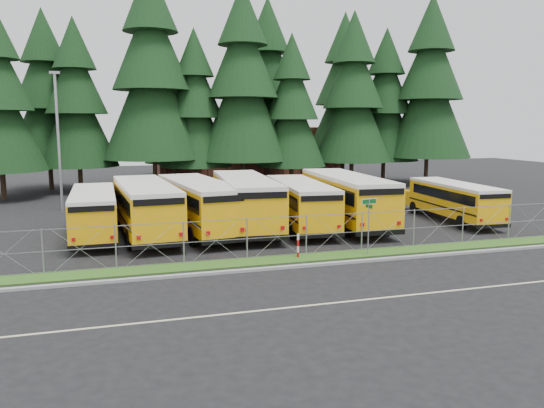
{
  "coord_description": "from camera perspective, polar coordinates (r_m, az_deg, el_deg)",
  "views": [
    {
      "loc": [
        -9.94,
        -24.94,
        6.39
      ],
      "look_at": [
        -1.26,
        4.0,
        1.83
      ],
      "focal_mm": 35.0,
      "sensor_mm": 36.0,
      "label": 1
    }
  ],
  "objects": [
    {
      "name": "ground",
      "position": [
        27.6,
        4.92,
        -4.83
      ],
      "size": [
        120.0,
        120.0,
        0.0
      ],
      "primitive_type": "plane",
      "color": "black",
      "rests_on": "ground"
    },
    {
      "name": "bus_6",
      "position": [
        34.06,
        7.73,
        0.45
      ],
      "size": [
        3.75,
        12.48,
        3.23
      ],
      "primitive_type": null,
      "rotation": [
        0.0,
        0.0,
        -0.07
      ],
      "color": "#E4A407",
      "rests_on": "ground"
    },
    {
      "name": "brick_building",
      "position": [
        66.96,
        -2.9,
        5.68
      ],
      "size": [
        22.0,
        10.0,
        6.0
      ],
      "primitive_type": "cube",
      "color": "brown",
      "rests_on": "ground"
    },
    {
      "name": "conifer_5",
      "position": [
        52.1,
        -3.14,
        12.34
      ],
      "size": [
        8.87,
        8.87,
        19.61
      ],
      "primitive_type": null,
      "color": "black",
      "rests_on": "ground"
    },
    {
      "name": "grass_verge",
      "position": [
        26.07,
        6.3,
        -5.59
      ],
      "size": [
        50.0,
        1.4,
        0.06
      ],
      "primitive_type": "cube",
      "color": "#254D16",
      "rests_on": "ground"
    },
    {
      "name": "conifer_8",
      "position": [
        59.8,
        12.07,
        10.24
      ],
      "size": [
        7.51,
        7.51,
        16.6
      ],
      "primitive_type": null,
      "color": "black",
      "rests_on": "ground"
    },
    {
      "name": "road_lane_line",
      "position": [
        20.65,
        13.22,
        -9.65
      ],
      "size": [
        50.0,
        0.12,
        0.01
      ],
      "primitive_type": "cube",
      "color": "beige",
      "rests_on": "ground"
    },
    {
      "name": "conifer_13",
      "position": [
        62.66,
        7.75,
        11.33
      ],
      "size": [
        8.56,
        8.56,
        18.93
      ],
      "primitive_type": null,
      "color": "black",
      "rests_on": "ground"
    },
    {
      "name": "bus_2",
      "position": [
        31.33,
        -13.53,
        -0.54
      ],
      "size": [
        3.66,
        11.98,
        3.1
      ],
      "primitive_type": null,
      "rotation": [
        0.0,
        0.0,
        0.07
      ],
      "color": "#E4A407",
      "rests_on": "ground"
    },
    {
      "name": "conifer_6",
      "position": [
        52.74,
        2.12,
        9.86
      ],
      "size": [
        6.84,
        6.84,
        15.12
      ],
      "primitive_type": null,
      "color": "black",
      "rests_on": "ground"
    },
    {
      "name": "conifer_9",
      "position": [
        59.36,
        16.58,
        11.6
      ],
      "size": [
        8.92,
        8.92,
        19.74
      ],
      "primitive_type": null,
      "color": "black",
      "rests_on": "ground"
    },
    {
      "name": "conifer_4",
      "position": [
        52.49,
        -8.27,
        9.98
      ],
      "size": [
        7.0,
        7.0,
        15.48
      ],
      "primitive_type": null,
      "color": "black",
      "rests_on": "ground"
    },
    {
      "name": "bus_4",
      "position": [
        32.46,
        -2.98,
        0.11
      ],
      "size": [
        3.83,
        12.47,
        3.22
      ],
      "primitive_type": null,
      "rotation": [
        0.0,
        0.0,
        -0.08
      ],
      "color": "#E4A407",
      "rests_on": "ground"
    },
    {
      "name": "chainlink_fence",
      "position": [
        26.48,
        5.75,
        -3.2
      ],
      "size": [
        44.0,
        0.1,
        2.0
      ],
      "primitive_type": null,
      "color": "#979A9F",
      "rests_on": "ground"
    },
    {
      "name": "bus_1",
      "position": [
        31.65,
        -18.61,
        -1.03
      ],
      "size": [
        2.6,
        10.34,
        2.7
      ],
      "primitive_type": null,
      "rotation": [
        0.0,
        0.0,
        0.02
      ],
      "color": "#E4A407",
      "rests_on": "ground"
    },
    {
      "name": "striped_bollard",
      "position": [
        25.51,
        2.81,
        -4.54
      ],
      "size": [
        0.11,
        0.11,
        1.2
      ],
      "primitive_type": "cylinder",
      "color": "#B20C0C",
      "rests_on": "ground"
    },
    {
      "name": "bus_3",
      "position": [
        31.71,
        -8.03,
        -0.26
      ],
      "size": [
        4.24,
        12.12,
        3.11
      ],
      "primitive_type": null,
      "rotation": [
        0.0,
        0.0,
        0.12
      ],
      "color": "#E4A407",
      "rests_on": "ground"
    },
    {
      "name": "bus_5",
      "position": [
        32.88,
        2.88,
        -0.06
      ],
      "size": [
        3.68,
        11.28,
        2.9
      ],
      "primitive_type": null,
      "rotation": [
        0.0,
        0.0,
        -0.1
      ],
      "color": "#E4A407",
      "rests_on": "ground"
    },
    {
      "name": "conifer_7",
      "position": [
        55.48,
        8.7,
        11.01
      ],
      "size": [
        7.98,
        7.98,
        17.65
      ],
      "primitive_type": null,
      "color": "black",
      "rests_on": "ground"
    },
    {
      "name": "conifer_12",
      "position": [
        58.54,
        -0.47,
        12.01
      ],
      "size": [
        8.94,
        8.94,
        19.76
      ],
      "primitive_type": null,
      "color": "black",
      "rests_on": "ground"
    },
    {
      "name": "conifer_3",
      "position": [
        52.36,
        -12.78,
        12.94
      ],
      "size": [
        9.54,
        9.54,
        21.1
      ],
      "primitive_type": null,
      "color": "black",
      "rests_on": "ground"
    },
    {
      "name": "conifer_2",
      "position": [
        53.77,
        -20.28,
        9.92
      ],
      "size": [
        7.35,
        7.35,
        16.26
      ],
      "primitive_type": null,
      "color": "black",
      "rests_on": "ground"
    },
    {
      "name": "bus_east",
      "position": [
        37.13,
        18.77,
        0.23
      ],
      "size": [
        2.94,
        9.92,
        2.57
      ],
      "primitive_type": null,
      "rotation": [
        0.0,
        0.0,
        -0.06
      ],
      "color": "#E4A407",
      "rests_on": "ground"
    },
    {
      "name": "street_sign",
      "position": [
        26.2,
        10.38,
        -1.12
      ],
      "size": [
        0.83,
        0.55,
        2.81
      ],
      "color": "#979A9F",
      "rests_on": "ground"
    },
    {
      "name": "conifer_10",
      "position": [
        56.4,
        -23.12,
        10.22
      ],
      "size": [
        7.83,
        7.83,
        17.32
      ],
      "primitive_type": null,
      "color": "black",
      "rests_on": "ground"
    },
    {
      "name": "light_standard",
      "position": [
        41.99,
        -22.01,
        6.76
      ],
      "size": [
        0.7,
        0.35,
        10.14
      ],
      "color": "#979A9F",
      "rests_on": "ground"
    },
    {
      "name": "curb",
      "position": [
        24.82,
        7.57,
        -6.27
      ],
      "size": [
        50.0,
        0.25,
        0.12
      ],
      "primitive_type": "cube",
      "color": "gray",
      "rests_on": "ground"
    },
    {
      "name": "conifer_11",
      "position": [
        59.6,
        -10.5,
        9.36
      ],
      "size": [
        6.63,
        6.63,
        14.66
      ],
      "primitive_type": null,
      "color": "black",
      "rests_on": "ground"
    }
  ]
}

